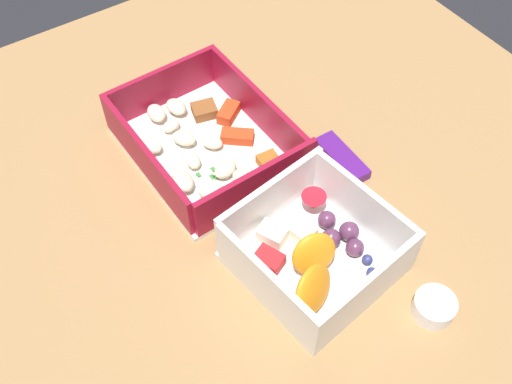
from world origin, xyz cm
name	(u,v)px	position (x,y,z in cm)	size (l,w,h in cm)	color
table_surface	(263,217)	(0.00, 0.00, 1.00)	(80.00, 80.00, 2.00)	#9E7547
pasta_container	(205,143)	(-10.06, -0.74, 3.70)	(18.92, 14.96, 5.48)	white
fruit_bowl	(315,250)	(7.58, 0.63, 4.17)	(15.16, 14.95, 6.04)	white
candy_bar	(342,158)	(-0.82, 10.80, 2.60)	(7.00, 2.40, 1.20)	#51197A
paper_cup_liner	(434,307)	(17.67, 6.48, 2.95)	(3.83, 3.83, 1.90)	white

